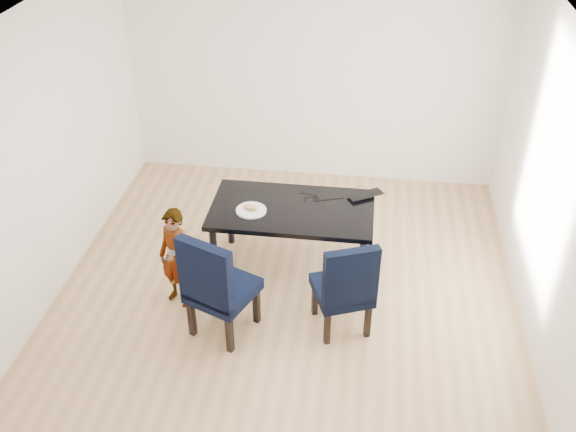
# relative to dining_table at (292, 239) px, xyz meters

# --- Properties ---
(floor) EXTENTS (4.50, 5.00, 0.01)m
(floor) POSITION_rel_dining_table_xyz_m (0.00, -0.50, -0.38)
(floor) COLOR tan
(floor) RESTS_ON ground
(ceiling) EXTENTS (4.50, 5.00, 0.01)m
(ceiling) POSITION_rel_dining_table_xyz_m (0.00, -0.50, 2.33)
(ceiling) COLOR white
(ceiling) RESTS_ON wall_back
(wall_back) EXTENTS (4.50, 0.01, 2.70)m
(wall_back) POSITION_rel_dining_table_xyz_m (0.00, 2.00, 0.98)
(wall_back) COLOR white
(wall_back) RESTS_ON ground
(wall_front) EXTENTS (4.50, 0.01, 2.70)m
(wall_front) POSITION_rel_dining_table_xyz_m (0.00, -3.00, 0.98)
(wall_front) COLOR silver
(wall_front) RESTS_ON ground
(wall_left) EXTENTS (0.01, 5.00, 2.70)m
(wall_left) POSITION_rel_dining_table_xyz_m (-2.25, -0.50, 0.98)
(wall_left) COLOR silver
(wall_left) RESTS_ON ground
(wall_right) EXTENTS (0.01, 5.00, 2.70)m
(wall_right) POSITION_rel_dining_table_xyz_m (2.25, -0.50, 0.98)
(wall_right) COLOR white
(wall_right) RESTS_ON ground
(dining_table) EXTENTS (1.60, 0.90, 0.75)m
(dining_table) POSITION_rel_dining_table_xyz_m (0.00, 0.00, 0.00)
(dining_table) COLOR black
(dining_table) RESTS_ON floor
(chair_left) EXTENTS (0.69, 0.71, 1.09)m
(chair_left) POSITION_rel_dining_table_xyz_m (-0.50, -0.97, 0.17)
(chair_left) COLOR black
(chair_left) RESTS_ON floor
(chair_right) EXTENTS (0.63, 0.64, 1.00)m
(chair_right) POSITION_rel_dining_table_xyz_m (0.55, -0.78, 0.13)
(chair_right) COLOR black
(chair_right) RESTS_ON floor
(child) EXTENTS (0.45, 0.38, 1.04)m
(child) POSITION_rel_dining_table_xyz_m (-1.01, -0.65, 0.14)
(child) COLOR orange
(child) RESTS_ON floor
(plate) EXTENTS (0.31, 0.31, 0.02)m
(plate) POSITION_rel_dining_table_xyz_m (-0.39, -0.11, 0.38)
(plate) COLOR silver
(plate) RESTS_ON dining_table
(sandwich) EXTENTS (0.15, 0.08, 0.06)m
(sandwich) POSITION_rel_dining_table_xyz_m (-0.39, -0.11, 0.42)
(sandwich) COLOR #C78847
(sandwich) RESTS_ON plate
(laptop) EXTENTS (0.43, 0.39, 0.03)m
(laptop) POSITION_rel_dining_table_xyz_m (0.68, 0.35, 0.39)
(laptop) COLOR black
(laptop) RESTS_ON dining_table
(cable_tangle) EXTENTS (0.19, 0.19, 0.01)m
(cable_tangle) POSITION_rel_dining_table_xyz_m (0.17, 0.18, 0.38)
(cable_tangle) COLOR black
(cable_tangle) RESTS_ON dining_table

